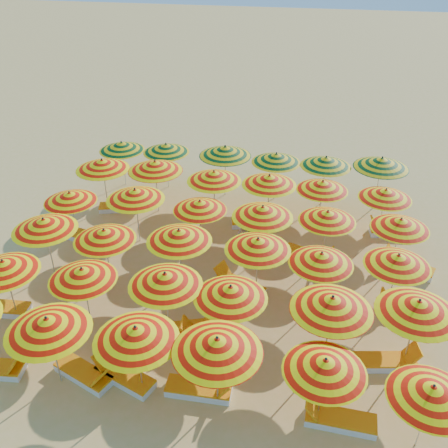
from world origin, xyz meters
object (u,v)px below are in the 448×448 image
Objects in this scene: umbrella_13 at (104,235)px; umbrella_28 at (323,186)px; lounger_14 at (121,206)px; umbrella_32 at (225,151)px; umbrella_7 at (82,274)px; lounger_2 at (124,376)px; umbrella_1 at (47,325)px; umbrella_17 at (398,260)px; lounger_8 at (386,361)px; umbrella_31 at (166,148)px; umbrella_2 at (136,334)px; umbrella_16 at (321,258)px; lounger_15 at (254,222)px; umbrella_15 at (258,244)px; lounger_11 at (91,238)px; umbrella_27 at (269,180)px; umbrella_19 at (135,194)px; lounger_10 at (405,311)px; lounger_7 at (210,337)px; lounger_4 at (339,419)px; umbrella_30 at (122,146)px; lounger_5 at (0,308)px; umbrella_18 at (70,197)px; lounger_6 at (189,329)px; lounger_3 at (201,389)px; beachgoer_a at (236,295)px; umbrella_33 at (276,158)px; umbrella_35 at (382,163)px; umbrella_8 at (165,279)px; lounger_13 at (407,267)px; umbrella_12 at (44,224)px; umbrella_23 at (401,224)px; umbrella_6 at (4,266)px; umbrella_26 at (214,176)px; umbrella_29 at (386,194)px; lounger_1 at (85,374)px; umbrella_24 at (102,165)px; umbrella_3 at (217,345)px; umbrella_10 at (332,304)px; umbrella_5 at (432,392)px; umbrella_4 at (325,366)px; umbrella_21 at (263,212)px; umbrella_11 at (418,307)px; umbrella_22 at (328,216)px; umbrella_9 at (231,292)px; umbrella_14 at (179,235)px; umbrella_20 at (200,206)px; umbrella_34 at (326,162)px; umbrella_25 at (155,166)px.

umbrella_13 is 8.34m from umbrella_28.
umbrella_32 is at bearing 11.73° from lounger_14.
umbrella_7 is 3.11m from lounger_2.
umbrella_17 is (8.77, 4.65, -0.14)m from umbrella_1.
lounger_2 is 1.01× the size of lounger_8.
umbrella_32 is (2.69, -0.25, 0.19)m from umbrella_31.
umbrella_16 is at bearing 44.39° from umbrella_2.
umbrella_32 reaches higher than lounger_15.
lounger_11 is (-6.59, 1.86, -1.79)m from umbrella_15.
lounger_14 is (-6.17, -0.02, -1.82)m from umbrella_27.
umbrella_19 reaches higher than lounger_10.
lounger_4 is at bearing 145.67° from lounger_7.
umbrella_17 is at bearing -30.52° from umbrella_30.
lounger_5 is 0.98× the size of lounger_8.
umbrella_18 is 1.25× the size of lounger_6.
lounger_5 is (-2.81, -2.08, -1.73)m from umbrella_13.
lounger_3 is (3.89, -1.94, -1.70)m from umbrella_7.
lounger_3 is 1.39× the size of beachgoer_a.
lounger_3 is 7.10m from lounger_5.
umbrella_18 is at bearing -146.78° from umbrella_33.
umbrella_35 reaches higher than beachgoer_a.
umbrella_8 is 6.90m from lounger_15.
lounger_13 is (3.04, 2.48, -1.68)m from umbrella_16.
umbrella_15 is (7.00, 0.26, -0.05)m from umbrella_12.
lounger_15 is at bearing 159.53° from umbrella_23.
beachgoer_a is (6.60, 1.55, -1.26)m from umbrella_6.
umbrella_26 is 1.20× the size of umbrella_29.
umbrella_28 is 1.33× the size of lounger_1.
umbrella_23 is 0.90× the size of umbrella_24.
umbrella_32 reaches higher than umbrella_3.
lounger_11 is at bearing -167.16° from umbrella_19.
umbrella_10 is 7.10m from umbrella_29.
umbrella_5 is 1.37× the size of lounger_15.
umbrella_4 is at bearing -0.09° from umbrella_2.
umbrella_5 is 1.11× the size of umbrella_21.
umbrella_11 is 1.29× the size of umbrella_22.
umbrella_21 is at bearing -34.29° from umbrella_30.
umbrella_14 reaches higher than umbrella_9.
umbrella_27 is 2.03m from umbrella_28.
lounger_2 is at bearing -95.14° from umbrella_20.
umbrella_25 is at bearing -163.87° from umbrella_34.
umbrella_33 is (4.62, 8.91, 0.08)m from umbrella_7.
umbrella_26 is 8.47m from lounger_10.
lounger_6 and lounger_14 have the same top height.
umbrella_30 is at bearing 179.26° from umbrella_34.
umbrella_13 is at bearing -147.75° from lounger_5.
lounger_15 is (7.05, 6.62, 0.00)m from lounger_5.
umbrella_14 is (-0.22, 2.24, 0.00)m from umbrella_8.
lounger_13 is at bearing -13.52° from umbrella_25.
lounger_14 is (0.86, 2.42, -1.66)m from umbrella_18.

